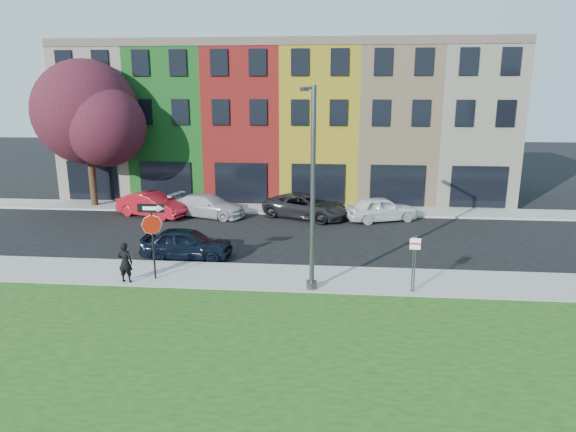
# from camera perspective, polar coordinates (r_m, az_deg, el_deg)

# --- Properties ---
(ground) EXTENTS (120.00, 120.00, 0.00)m
(ground) POSITION_cam_1_polar(r_m,az_deg,el_deg) (17.92, 1.42, -10.65)
(ground) COLOR black
(ground) RESTS_ON ground
(sidewalk_near) EXTENTS (40.00, 3.00, 0.12)m
(sidewalk_near) POSITION_cam_1_polar(r_m,az_deg,el_deg) (20.65, 7.58, -7.15)
(sidewalk_near) COLOR #999591
(sidewalk_near) RESTS_ON ground
(sidewalk_far) EXTENTS (40.00, 2.40, 0.12)m
(sidewalk_far) POSITION_cam_1_polar(r_m,az_deg,el_deg) (32.37, -2.07, 0.79)
(sidewalk_far) COLOR #999591
(sidewalk_far) RESTS_ON ground
(rowhouse_block) EXTENTS (30.00, 10.12, 10.00)m
(rowhouse_block) POSITION_cam_1_polar(r_m,az_deg,el_deg) (37.68, -0.16, 10.26)
(rowhouse_block) COLOR beige
(rowhouse_block) RESTS_ON ground
(stop_sign) EXTENTS (1.05, 0.10, 3.05)m
(stop_sign) POSITION_cam_1_polar(r_m,az_deg,el_deg) (20.55, -14.89, -1.07)
(stop_sign) COLOR black
(stop_sign) RESTS_ON sidewalk_near
(man) EXTENTS (0.63, 0.46, 1.60)m
(man) POSITION_cam_1_polar(r_m,az_deg,el_deg) (20.91, -17.64, -4.93)
(man) COLOR black
(man) RESTS_ON sidewalk_near
(sedan_near) EXTENTS (1.66, 4.09, 1.39)m
(sedan_near) POSITION_cam_1_polar(r_m,az_deg,el_deg) (23.53, -11.16, -2.99)
(sedan_near) COLOR black
(sedan_near) RESTS_ON ground
(parked_car_red) EXTENTS (4.39, 5.39, 1.45)m
(parked_car_red) POSITION_cam_1_polar(r_m,az_deg,el_deg) (31.60, -14.84, 1.22)
(parked_car_red) COLOR maroon
(parked_car_red) RESTS_ON ground
(parked_car_silver) EXTENTS (4.11, 5.49, 1.33)m
(parked_car_silver) POSITION_cam_1_polar(r_m,az_deg,el_deg) (30.94, -8.91, 1.15)
(parked_car_silver) COLOR #AEADB2
(parked_car_silver) RESTS_ON ground
(parked_car_dark) EXTENTS (6.01, 6.78, 1.42)m
(parked_car_dark) POSITION_cam_1_polar(r_m,az_deg,el_deg) (30.26, 2.03, 1.10)
(parked_car_dark) COLOR black
(parked_car_dark) RESTS_ON ground
(parked_car_white) EXTENTS (4.36, 5.23, 1.41)m
(parked_car_white) POSITION_cam_1_polar(r_m,az_deg,el_deg) (30.06, 10.33, 0.79)
(parked_car_white) COLOR silver
(parked_car_white) RESTS_ON ground
(street_lamp) EXTENTS (0.84, 2.55, 7.47)m
(street_lamp) POSITION_cam_1_polar(r_m,az_deg,el_deg) (18.72, 2.65, 2.96)
(street_lamp) COLOR #45484A
(street_lamp) RESTS_ON sidewalk_near
(parking_sign_a) EXTENTS (0.31, 0.13, 2.19)m
(parking_sign_a) POSITION_cam_1_polar(r_m,az_deg,el_deg) (19.33, 13.98, -4.46)
(parking_sign_a) COLOR #45484A
(parking_sign_a) RESTS_ON sidewalk_near
(parking_sign_b) EXTENTS (0.32, 0.10, 2.14)m
(parking_sign_b) POSITION_cam_1_polar(r_m,az_deg,el_deg) (19.42, 13.75, -4.44)
(parking_sign_b) COLOR #45484A
(parking_sign_b) RESTS_ON sidewalk_near
(tree_purple) EXTENTS (7.72, 6.76, 9.12)m
(tree_purple) POSITION_cam_1_polar(r_m,az_deg,el_deg) (34.76, -21.24, 10.44)
(tree_purple) COLOR black
(tree_purple) RESTS_ON sidewalk_far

